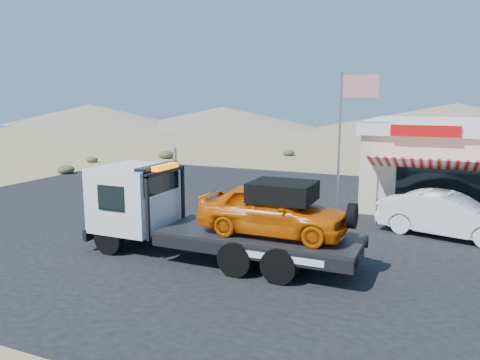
% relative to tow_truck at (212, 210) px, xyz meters
% --- Properties ---
extents(ground, '(120.00, 120.00, 0.00)m').
position_rel_tow_truck_xyz_m(ground, '(-2.33, 2.60, -1.54)').
color(ground, '#896F4E').
rests_on(ground, ground).
extents(asphalt_lot, '(32.00, 24.00, 0.02)m').
position_rel_tow_truck_xyz_m(asphalt_lot, '(-0.33, 5.60, -1.53)').
color(asphalt_lot, black).
rests_on(asphalt_lot, ground).
extents(tow_truck, '(8.54, 2.53, 2.86)m').
position_rel_tow_truck_xyz_m(tow_truck, '(0.00, 0.00, 0.00)').
color(tow_truck, black).
rests_on(tow_truck, asphalt_lot).
extents(white_sedan, '(5.04, 2.75, 1.58)m').
position_rel_tow_truck_xyz_m(white_sedan, '(6.71, 5.46, -0.73)').
color(white_sedan, silver).
rests_on(white_sedan, asphalt_lot).
extents(flagpole, '(1.55, 0.10, 6.00)m').
position_rel_tow_truck_xyz_m(flagpole, '(2.61, 7.10, 2.23)').
color(flagpole, '#99999E').
rests_on(flagpole, asphalt_lot).
extents(desert_scrub, '(27.79, 34.22, 0.69)m').
position_rel_tow_truck_xyz_m(desert_scrub, '(-15.72, 12.65, -1.24)').
color(desert_scrub, '#374626').
rests_on(desert_scrub, ground).
extents(distant_hills, '(126.00, 48.00, 4.20)m').
position_rel_tow_truck_xyz_m(distant_hills, '(-12.10, 57.74, 0.35)').
color(distant_hills, '#726B59').
rests_on(distant_hills, ground).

